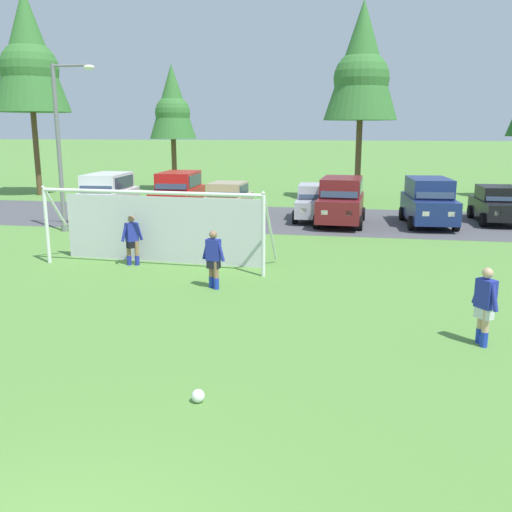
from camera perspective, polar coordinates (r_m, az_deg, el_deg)
ground_plane at (r=19.65m, az=1.42°, el=0.00°), size 400.00×400.00×0.00m
parking_lot_strip at (r=27.75m, az=4.12°, el=3.76°), size 52.00×8.40×0.01m
soccer_ball at (r=9.45m, az=-5.90°, el=-13.98°), size 0.22×0.22×0.22m
soccer_goal at (r=18.56m, az=-9.77°, el=3.12°), size 7.52×2.39×2.57m
player_striker_near at (r=12.36m, az=22.24°, el=-4.80°), size 0.45×0.69×1.64m
player_midfield_center at (r=18.61m, az=-12.49°, el=1.57°), size 0.61×0.56×1.64m
player_defender_far at (r=15.54m, az=-4.34°, el=-0.37°), size 0.72×0.31×1.64m
parked_car_slot_far_left at (r=29.46m, az=-14.91°, el=6.07°), size 2.34×4.70×2.16m
parked_car_slot_left at (r=29.80m, az=-7.90°, el=6.45°), size 2.32×4.69×2.16m
parked_car_slot_center_left at (r=28.46m, az=-2.91°, el=5.78°), size 2.13×4.25×1.72m
parked_car_slot_center at (r=27.56m, az=6.12°, el=5.49°), size 2.17×4.27×1.72m
parked_car_slot_center_right at (r=26.37m, az=8.66°, el=5.61°), size 2.29×4.68×2.16m
parked_car_slot_right at (r=26.98m, az=17.16°, el=5.35°), size 2.38×4.72×2.16m
parked_car_slot_far_right at (r=28.91m, az=23.36°, el=4.86°), size 2.13×4.25×1.72m
tree_left_edge at (r=40.65m, az=-22.17°, el=18.42°), size 4.88×4.88×13.01m
tree_mid_left at (r=41.23m, az=-8.51°, el=15.01°), size 3.29×3.29×8.78m
tree_center_back at (r=35.29m, az=10.73°, el=18.58°), size 4.38×4.38×11.67m
street_lamp at (r=25.41m, az=-19.07°, el=10.47°), size 2.00×0.32×6.97m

